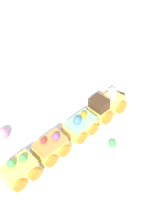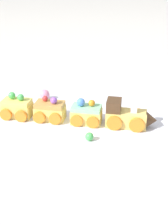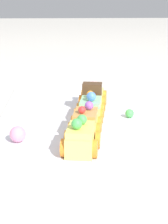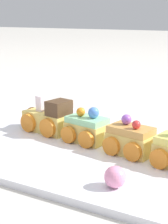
# 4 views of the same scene
# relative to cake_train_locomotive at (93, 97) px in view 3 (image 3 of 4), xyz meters

# --- Properties ---
(ground_plane) EXTENTS (10.00, 10.00, 0.00)m
(ground_plane) POSITION_rel_cake_train_locomotive_xyz_m (-0.13, 0.02, -0.04)
(ground_plane) COLOR beige
(display_board) EXTENTS (0.77, 0.42, 0.01)m
(display_board) POSITION_rel_cake_train_locomotive_xyz_m (-0.13, 0.02, -0.03)
(display_board) COLOR white
(display_board) RESTS_ON ground_plane
(cake_train_locomotive) EXTENTS (0.13, 0.08, 0.07)m
(cake_train_locomotive) POSITION_rel_cake_train_locomotive_xyz_m (0.00, 0.00, 0.00)
(cake_train_locomotive) COLOR #EACC66
(cake_train_locomotive) RESTS_ON display_board
(cake_car_mint) EXTENTS (0.08, 0.07, 0.07)m
(cake_car_mint) POSITION_rel_cake_train_locomotive_xyz_m (-0.11, 0.02, -0.00)
(cake_car_mint) COLOR #EACC66
(cake_car_mint) RESTS_ON display_board
(cake_car_caramel) EXTENTS (0.08, 0.07, 0.07)m
(cake_car_caramel) POSITION_rel_cake_train_locomotive_xyz_m (-0.21, 0.03, -0.00)
(cake_car_caramel) COLOR #EACC66
(cake_car_caramel) RESTS_ON display_board
(cake_car_lemon) EXTENTS (0.08, 0.07, 0.07)m
(cake_car_lemon) POSITION_rel_cake_train_locomotive_xyz_m (-0.30, 0.05, -0.00)
(cake_car_lemon) COLOR #EACC66
(cake_car_lemon) RESTS_ON display_board
(gumball_green) EXTENTS (0.02, 0.02, 0.02)m
(gumball_green) POSITION_rel_cake_train_locomotive_xyz_m (-0.10, -0.08, -0.02)
(gumball_green) COLOR #4CBC56
(gumball_green) RESTS_ON display_board
(gumball_pink) EXTENTS (0.03, 0.03, 0.03)m
(gumball_pink) POSITION_rel_cake_train_locomotive_xyz_m (-0.24, 0.17, -0.01)
(gumball_pink) COLOR pink
(gumball_pink) RESTS_ON display_board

